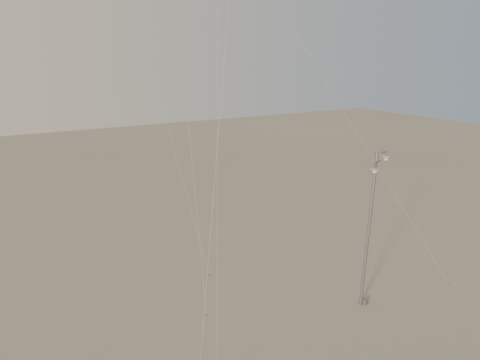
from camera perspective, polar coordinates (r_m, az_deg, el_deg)
street_lamp at (r=31.54m, az=13.78°, el=-4.57°), size 1.74×0.76×9.28m
kite_3 at (r=23.28m, az=-1.54°, el=14.58°), size 5.70×5.97×20.74m
kite_4 at (r=37.75m, az=3.90°, el=18.30°), size 8.47×15.01×24.00m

